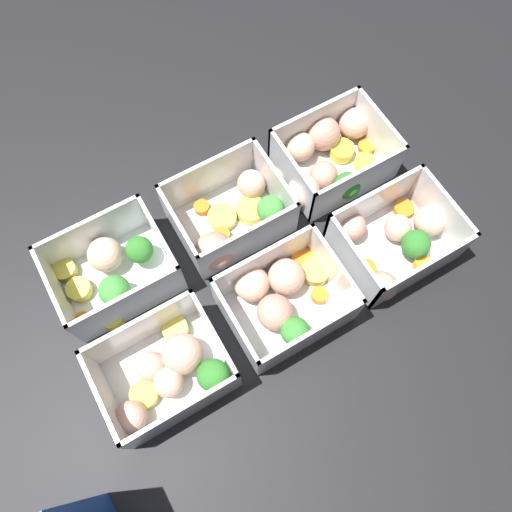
% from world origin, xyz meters
% --- Properties ---
extents(ground_plane, '(4.00, 4.00, 0.00)m').
position_xyz_m(ground_plane, '(0.00, 0.00, 0.00)').
color(ground_plane, black).
extents(container_near_left, '(0.18, 0.14, 0.08)m').
position_xyz_m(container_near_left, '(-0.16, -0.08, 0.03)').
color(container_near_left, white).
rests_on(container_near_left, ground_plane).
extents(container_near_center, '(0.16, 0.13, 0.08)m').
position_xyz_m(container_near_center, '(-0.00, -0.06, 0.03)').
color(container_near_center, white).
rests_on(container_near_center, ground_plane).
extents(container_near_right, '(0.15, 0.13, 0.08)m').
position_xyz_m(container_near_right, '(0.17, -0.07, 0.03)').
color(container_near_right, white).
rests_on(container_near_right, ground_plane).
extents(container_far_left, '(0.16, 0.14, 0.08)m').
position_xyz_m(container_far_left, '(-0.17, 0.07, 0.03)').
color(container_far_left, white).
rests_on(container_far_left, ground_plane).
extents(container_far_center, '(0.15, 0.13, 0.08)m').
position_xyz_m(container_far_center, '(0.00, 0.06, 0.03)').
color(container_far_center, white).
rests_on(container_far_center, ground_plane).
extents(container_far_right, '(0.15, 0.12, 0.08)m').
position_xyz_m(container_far_right, '(0.16, 0.08, 0.03)').
color(container_far_right, white).
rests_on(container_far_right, ground_plane).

